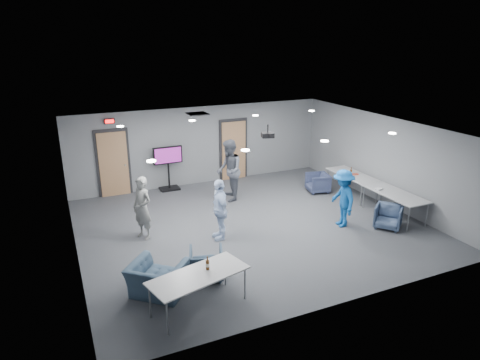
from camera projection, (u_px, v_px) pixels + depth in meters
name	position (u px, v px, depth m)	size (l,w,h in m)	color
floor	(250.00, 225.00, 11.81)	(9.00, 9.00, 0.00)	#383B3F
ceiling	(251.00, 129.00, 10.94)	(9.00, 9.00, 0.00)	silver
wall_back	(201.00, 145.00, 14.83)	(9.00, 0.02, 2.70)	slate
wall_front	(344.00, 242.00, 7.92)	(9.00, 0.02, 2.70)	slate
wall_left	(71.00, 205.00, 9.63)	(0.02, 8.00, 2.70)	slate
wall_right	(383.00, 160.00, 13.12)	(0.02, 8.00, 2.70)	slate
door_left	(114.00, 164.00, 13.72)	(1.06, 0.17, 2.24)	black
door_right	(234.00, 150.00, 15.35)	(1.06, 0.17, 2.24)	black
exit_sign	(109.00, 121.00, 13.26)	(0.32, 0.08, 0.16)	black
hvac_diffuser	(197.00, 114.00, 13.17)	(0.60, 0.60, 0.03)	black
downlights	(251.00, 130.00, 10.95)	(6.18, 3.78, 0.02)	white
person_a	(142.00, 208.00, 10.84)	(0.60, 0.39, 1.64)	gray
person_b	(229.00, 171.00, 13.34)	(0.95, 0.74, 1.95)	#535864
person_c	(220.00, 209.00, 10.82)	(0.94, 0.39, 1.60)	#C6DCFF
person_d	(343.00, 198.00, 11.55)	(1.04, 0.60, 1.60)	#17529A
chair_right_a	(318.00, 183.00, 14.24)	(0.68, 0.70, 0.63)	#353D5C
chair_right_c	(388.00, 217.00, 11.58)	(0.68, 0.70, 0.63)	#3D4D69
chair_front_a	(206.00, 263.00, 9.20)	(0.71, 0.73, 0.66)	#314355
chair_front_b	(158.00, 279.00, 8.57)	(1.06, 0.92, 0.69)	#394E63
table_right_a	(352.00, 175.00, 13.79)	(0.78, 1.88, 0.73)	#A2A4A7
table_right_b	(395.00, 194.00, 12.15)	(0.82, 1.97, 0.73)	#A2A4A7
table_front_left	(199.00, 276.00, 8.02)	(2.04, 1.25, 0.73)	#A2A4A7
bottle_front	(208.00, 265.00, 8.15)	(0.07, 0.07, 0.28)	#512B0E
bottle_right	(351.00, 173.00, 13.61)	(0.07, 0.07, 0.28)	#512B0E
snack_box	(355.00, 174.00, 13.72)	(0.17, 0.11, 0.04)	#CF4A33
wrapper	(379.00, 189.00, 12.38)	(0.22, 0.15, 0.05)	silver
tv_stand	(168.00, 166.00, 14.28)	(0.98, 0.47, 1.50)	black
projector	(268.00, 135.00, 11.65)	(0.39, 0.36, 0.36)	black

